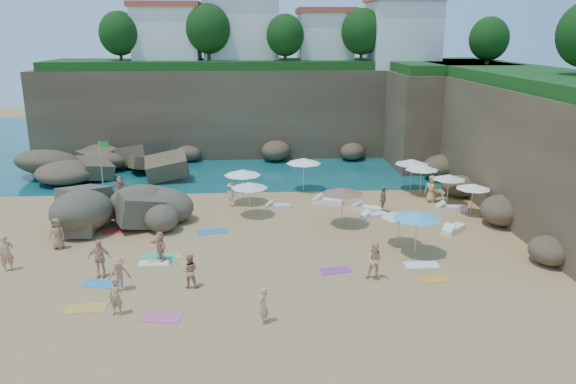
{
  "coord_description": "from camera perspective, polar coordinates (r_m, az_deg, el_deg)",
  "views": [
    {
      "loc": [
        -0.04,
        -29.55,
        11.33
      ],
      "look_at": [
        2.0,
        3.0,
        2.0
      ],
      "focal_mm": 35.0,
      "sensor_mm": 36.0,
      "label": 1
    }
  ],
  "objects": [
    {
      "name": "person_lie_2",
      "position": [
        32.95,
        -22.29,
        -4.98
      ],
      "size": [
        1.1,
        1.8,
        0.45
      ],
      "primitive_type": "imported",
      "rotation": [
        0.0,
        0.0,
        -0.17
      ],
      "color": "#95704A",
      "rests_on": "ground"
    },
    {
      "name": "parasol_8",
      "position": [
        39.27,
        16.04,
        1.48
      ],
      "size": [
        2.22,
        2.22,
        2.1
      ],
      "color": "silver",
      "rests_on": "ground"
    },
    {
      "name": "rock_promontory",
      "position": [
        48.2,
        -16.63,
        1.69
      ],
      "size": [
        12.0,
        7.0,
        2.0
      ],
      "primitive_type": null,
      "color": "brown",
      "rests_on": "ground"
    },
    {
      "name": "towel_0",
      "position": [
        27.89,
        -18.38,
        -8.84
      ],
      "size": [
        1.86,
        1.17,
        0.03
      ],
      "primitive_type": "cube",
      "rotation": [
        0.0,
        0.0,
        -0.19
      ],
      "color": "#2984DB",
      "rests_on": "ground"
    },
    {
      "name": "seawater",
      "position": [
        60.62,
        -3.5,
        5.16
      ],
      "size": [
        120.0,
        120.0,
        0.0
      ],
      "primitive_type": "plane",
      "color": "#0C4751",
      "rests_on": "ground"
    },
    {
      "name": "cliff_right",
      "position": [
        42.73,
        23.02,
        4.81
      ],
      "size": [
        8.0,
        30.0,
        8.0
      ],
      "primitive_type": "cube",
      "color": "brown",
      "rests_on": "ground"
    },
    {
      "name": "lounger_5",
      "position": [
        34.51,
        16.48,
        -3.63
      ],
      "size": [
        1.8,
        1.78,
        0.3
      ],
      "primitive_type": "cube",
      "rotation": [
        0.0,
        0.0,
        0.77
      ],
      "color": "white",
      "rests_on": "ground"
    },
    {
      "name": "towel_8",
      "position": [
        33.37,
        -7.71,
        -4.01
      ],
      "size": [
        1.83,
        1.18,
        0.03
      ],
      "primitive_type": "cube",
      "rotation": [
        0.0,
        0.0,
        0.21
      ],
      "color": "#2475C1",
      "rests_on": "ground"
    },
    {
      "name": "person_lie_4",
      "position": [
        24.84,
        -16.94,
        -11.43
      ],
      "size": [
        0.91,
        1.68,
        0.38
      ],
      "primitive_type": "imported",
      "rotation": [
        0.0,
        0.0,
        -0.22
      ],
      "color": "tan",
      "rests_on": "ground"
    },
    {
      "name": "parasol_2",
      "position": [
        41.02,
        13.43,
        2.46
      ],
      "size": [
        2.37,
        2.37,
        2.24
      ],
      "color": "silver",
      "rests_on": "ground"
    },
    {
      "name": "towel_10",
      "position": [
        27.81,
        14.62,
        -8.6
      ],
      "size": [
        1.55,
        0.95,
        0.03
      ],
      "primitive_type": "cube",
      "rotation": [
        0.0,
        0.0,
        0.15
      ],
      "color": "orange",
      "rests_on": "ground"
    },
    {
      "name": "cliff_back",
      "position": [
        55.08,
        -1.44,
        8.31
      ],
      "size": [
        44.0,
        8.0,
        8.0
      ],
      "primitive_type": "cube",
      "color": "brown",
      "rests_on": "ground"
    },
    {
      "name": "lounger_0",
      "position": [
        37.4,
        -1.02,
        -1.47
      ],
      "size": [
        1.65,
        0.56,
        0.26
      ],
      "primitive_type": "cube",
      "rotation": [
        0.0,
        0.0,
        -0.01
      ],
      "color": "silver",
      "rests_on": "ground"
    },
    {
      "name": "marina_masts",
      "position": [
        62.35,
        -19.02,
        7.42
      ],
      "size": [
        3.1,
        0.1,
        6.0
      ],
      "color": "white",
      "rests_on": "ground"
    },
    {
      "name": "person_lie_5",
      "position": [
        27.17,
        8.83,
        -8.09
      ],
      "size": [
        1.28,
        1.97,
        0.69
      ],
      "primitive_type": "imported",
      "rotation": [
        0.0,
        0.0,
        -0.24
      ],
      "color": "#F1B489",
      "rests_on": "ground"
    },
    {
      "name": "lounger_2",
      "position": [
        38.41,
        16.23,
        -1.6
      ],
      "size": [
        2.08,
        0.87,
        0.31
      ],
      "primitive_type": "cube",
      "rotation": [
        0.0,
        0.0,
        -0.1
      ],
      "color": "silver",
      "rests_on": "ground"
    },
    {
      "name": "parasol_6",
      "position": [
        33.65,
        5.56,
        0.13
      ],
      "size": [
        2.52,
        2.52,
        2.39
      ],
      "color": "silver",
      "rests_on": "ground"
    },
    {
      "name": "towel_12",
      "position": [
        30.09,
        -12.46,
        -6.53
      ],
      "size": [
        1.94,
        1.48,
        0.03
      ],
      "primitive_type": "cube",
      "rotation": [
        0.0,
        0.0,
        0.4
      ],
      "color": "yellow",
      "rests_on": "ground"
    },
    {
      "name": "person_lie_1",
      "position": [
        28.6,
        -18.49,
        -7.76
      ],
      "size": [
        1.13,
        1.88,
        0.45
      ],
      "primitive_type": "imported",
      "rotation": [
        0.0,
        0.0,
        0.02
      ],
      "color": "#DF9C7F",
      "rests_on": "ground"
    },
    {
      "name": "ground",
      "position": [
        31.65,
        -3.29,
        -5.04
      ],
      "size": [
        120.0,
        120.0,
        0.0
      ],
      "primitive_type": "plane",
      "color": "tan",
      "rests_on": "ground"
    },
    {
      "name": "person_stand_5",
      "position": [
        41.41,
        -16.69,
        0.51
      ],
      "size": [
        1.49,
        0.69,
        1.55
      ],
      "primitive_type": "imported",
      "rotation": [
        0.0,
        0.0,
        0.2
      ],
      "color": "tan",
      "rests_on": "ground"
    },
    {
      "name": "towel_4",
      "position": [
        25.82,
        -19.87,
        -11.05
      ],
      "size": [
        1.79,
        0.99,
        0.03
      ],
      "primitive_type": "cube",
      "rotation": [
        0.0,
        0.0,
        0.07
      ],
      "color": "gold",
      "rests_on": "ground"
    },
    {
      "name": "person_lie_0",
      "position": [
        26.93,
        -16.67,
        -9.15
      ],
      "size": [
        1.28,
        1.71,
        0.41
      ],
      "primitive_type": "imported",
      "rotation": [
        0.0,
        0.0,
        0.2
      ],
      "color": "tan",
      "rests_on": "ground"
    },
    {
      "name": "clifftop_trees",
      "position": [
        49.31,
        2.1,
        15.87
      ],
      "size": [
        35.6,
        23.82,
        4.4
      ],
      "color": "#11380F",
      "rests_on": "ground"
    },
    {
      "name": "towel_1",
      "position": [
        24.2,
        -12.77,
        -12.34
      ],
      "size": [
        1.78,
        1.09,
        0.03
      ],
      "primitive_type": "cube",
      "rotation": [
        0.0,
        0.0,
        -0.16
      ],
      "color": "#D05190",
      "rests_on": "ground"
    },
    {
      "name": "parasol_0",
      "position": [
        35.35,
        -3.96,
        0.7
      ],
      "size": [
        2.36,
        2.36,
        2.23
      ],
      "color": "silver",
      "rests_on": "ground"
    },
    {
      "name": "lounger_4",
      "position": [
        38.55,
        4.11,
        -0.92
      ],
      "size": [
        2.14,
        1.09,
        0.32
      ],
      "primitive_type": "cube",
      "rotation": [
        0.0,
        0.0,
        -0.21
      ],
      "color": "white",
      "rests_on": "ground"
    },
    {
      "name": "person_lie_3",
      "position": [
        29.73,
        -12.82,
        -6.43
      ],
      "size": [
        2.07,
        2.05,
        0.41
      ],
      "primitive_type": "imported",
      "rotation": [
        0.0,
        0.0,
        -0.92
      ],
      "color": "tan",
      "rests_on": "ground"
    },
    {
      "name": "parasol_11",
      "position": [
        31.14,
        11.26,
        -2.28
      ],
      "size": [
        2.01,
        2.01,
        1.9
      ],
      "color": "silver",
      "rests_on": "ground"
    },
    {
      "name": "lounger_1",
      "position": [
        35.87,
        8.74,
        -2.4
      ],
      "size": [
        1.89,
        1.16,
        0.28
      ],
      "primitive_type": "cube",
      "rotation": [
        0.0,
        0.0,
        0.34
      ],
      "color": "white",
      "rests_on": "ground"
    },
    {
      "name": "person_stand_3",
      "position": [
        36.84,
        9.65,
        -0.75
      ],
      "size": [
        0.48,
        1.05,
        1.76
      ],
      "primitive_type": "imported",
      "rotation": [
        0.0,
        0.0,
        1.52
      ],
      "color": "olive",
      "rests_on": "ground"
    },
    {
      "name": "lounger_3",
      "position": [
        37.23,
        8.07,
        -1.67
      ],
      "size": [
        2.06,
        1.38,
        0.31
      ],
      "primitive_type": "cube",
      "rotation": [
        0.0,
        0.0,
        -0.41
      ],
      "color": "white",
      "rests_on": "ground"
    },
    {
      "name": "parasol_10",
      "position": [
        29.79,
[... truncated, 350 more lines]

